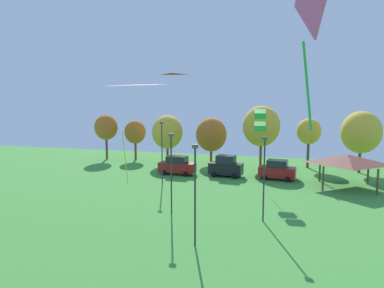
# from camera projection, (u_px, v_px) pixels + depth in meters

# --- Properties ---
(kite_flying_0) EXTENTS (0.61, 1.64, 3.49)m
(kite_flying_0) POSITION_uv_depth(u_px,v_px,m) (311.00, 2.00, 6.57)
(kite_flying_0) COLOR #E54C93
(kite_flying_2) EXTENTS (3.67, 2.83, 4.73)m
(kite_flying_2) POSITION_uv_depth(u_px,v_px,m) (112.00, 110.00, 18.70)
(kite_flying_2) COLOR red
(kite_flying_5) EXTENTS (2.02, 1.56, 0.07)m
(kite_flying_5) POSITION_uv_depth(u_px,v_px,m) (171.00, 81.00, 27.62)
(kite_flying_5) COLOR red
(kite_flying_6) EXTENTS (1.30, 1.44, 4.79)m
(kite_flying_6) POSITION_uv_depth(u_px,v_px,m) (260.00, 120.00, 35.76)
(kite_flying_6) COLOR green
(parked_car_leftmost) EXTENTS (4.60, 2.05, 2.37)m
(parked_car_leftmost) POSITION_uv_depth(u_px,v_px,m) (177.00, 165.00, 43.30)
(parked_car_leftmost) COLOR maroon
(parked_car_leftmost) RESTS_ON ground
(parked_car_second_from_left) EXTENTS (4.17, 2.25, 2.63)m
(parked_car_second_from_left) POSITION_uv_depth(u_px,v_px,m) (226.00, 166.00, 42.11)
(parked_car_second_from_left) COLOR black
(parked_car_second_from_left) RESTS_ON ground
(parked_car_third_from_left) EXTENTS (4.36, 2.40, 2.35)m
(parked_car_third_from_left) POSITION_uv_depth(u_px,v_px,m) (277.00, 170.00, 40.41)
(parked_car_third_from_left) COLOR maroon
(parked_car_third_from_left) RESTS_ON ground
(park_pavilion) EXTENTS (6.54, 5.89, 3.60)m
(park_pavilion) POSITION_uv_depth(u_px,v_px,m) (347.00, 159.00, 36.42)
(park_pavilion) COLOR brown
(park_pavilion) RESTS_ON ground
(light_post_0) EXTENTS (0.36, 0.20, 6.50)m
(light_post_0) POSITION_uv_depth(u_px,v_px,m) (195.00, 190.00, 21.33)
(light_post_0) COLOR #2D2D33
(light_post_0) RESTS_ON ground
(light_post_1) EXTENTS (0.36, 0.20, 6.53)m
(light_post_1) POSITION_uv_depth(u_px,v_px,m) (264.00, 174.00, 25.81)
(light_post_1) COLOR #2D2D33
(light_post_1) RESTS_ON ground
(light_post_2) EXTENTS (0.36, 0.20, 6.63)m
(light_post_2) POSITION_uv_depth(u_px,v_px,m) (171.00, 169.00, 27.48)
(light_post_2) COLOR #2D2D33
(light_post_2) RESTS_ON ground
(light_post_3) EXTENTS (0.36, 0.20, 7.04)m
(light_post_3) POSITION_uv_depth(u_px,v_px,m) (162.00, 150.00, 37.46)
(light_post_3) COLOR #2D2D33
(light_post_3) RESTS_ON ground
(treeline_tree_0) EXTENTS (3.65, 3.65, 7.17)m
(treeline_tree_0) POSITION_uv_depth(u_px,v_px,m) (106.00, 127.00, 54.76)
(treeline_tree_0) COLOR brown
(treeline_tree_0) RESTS_ON ground
(treeline_tree_1) EXTENTS (3.38, 3.38, 6.28)m
(treeline_tree_1) POSITION_uv_depth(u_px,v_px,m) (135.00, 132.00, 54.56)
(treeline_tree_1) COLOR brown
(treeline_tree_1) RESTS_ON ground
(treeline_tree_2) EXTENTS (4.55, 4.55, 7.23)m
(treeline_tree_2) POSITION_uv_depth(u_px,v_px,m) (167.00, 132.00, 50.70)
(treeline_tree_2) COLOR brown
(treeline_tree_2) RESTS_ON ground
(treeline_tree_3) EXTENTS (4.54, 4.54, 6.87)m
(treeline_tree_3) POSITION_uv_depth(u_px,v_px,m) (211.00, 135.00, 50.56)
(treeline_tree_3) COLOR brown
(treeline_tree_3) RESTS_ON ground
(treeline_tree_4) EXTENTS (5.13, 5.13, 8.65)m
(treeline_tree_4) POSITION_uv_depth(u_px,v_px,m) (261.00, 126.00, 47.54)
(treeline_tree_4) COLOR brown
(treeline_tree_4) RESTS_ON ground
(treeline_tree_5) EXTENTS (3.28, 3.28, 6.94)m
(treeline_tree_5) POSITION_uv_depth(u_px,v_px,m) (309.00, 132.00, 47.41)
(treeline_tree_5) COLOR brown
(treeline_tree_5) RESTS_ON ground
(treeline_tree_6) EXTENTS (4.95, 4.95, 8.01)m
(treeline_tree_6) POSITION_uv_depth(u_px,v_px,m) (361.00, 132.00, 43.92)
(treeline_tree_6) COLOR brown
(treeline_tree_6) RESTS_ON ground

